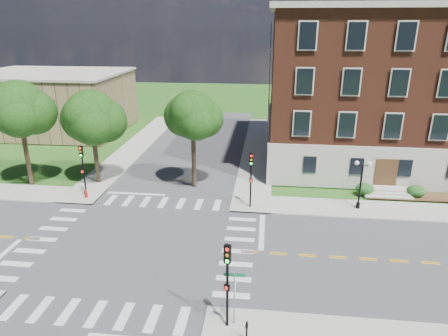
# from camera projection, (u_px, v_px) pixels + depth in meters

# --- Properties ---
(ground) EXTENTS (160.00, 160.00, 0.00)m
(ground) POSITION_uv_depth(u_px,v_px,m) (137.00, 245.00, 28.51)
(ground) COLOR #2C5718
(ground) RESTS_ON ground
(road_ew) EXTENTS (90.00, 12.00, 0.01)m
(road_ew) POSITION_uv_depth(u_px,v_px,m) (137.00, 245.00, 28.51)
(road_ew) COLOR #3D3D3F
(road_ew) RESTS_ON ground
(road_ns) EXTENTS (12.00, 90.00, 0.01)m
(road_ns) POSITION_uv_depth(u_px,v_px,m) (137.00, 245.00, 28.51)
(road_ns) COLOR #3D3D3F
(road_ns) RESTS_ON ground
(sidewalk_ne) EXTENTS (34.00, 34.00, 0.12)m
(sidewalk_ne) POSITION_uv_depth(u_px,v_px,m) (328.00, 176.00, 41.21)
(sidewalk_ne) COLOR #9E9B93
(sidewalk_ne) RESTS_ON ground
(sidewalk_nw) EXTENTS (34.00, 34.00, 0.12)m
(sidewalk_nw) POSITION_uv_depth(u_px,v_px,m) (47.00, 165.00, 44.46)
(sidewalk_nw) COLOR #9E9B93
(sidewalk_nw) RESTS_ON ground
(crosswalk_east) EXTENTS (2.20, 10.20, 0.02)m
(crosswalk_east) POSITION_uv_depth(u_px,v_px,m) (238.00, 251.00, 27.75)
(crosswalk_east) COLOR silver
(crosswalk_east) RESTS_ON ground
(stop_bar_east) EXTENTS (0.40, 5.50, 0.00)m
(stop_bar_east) POSITION_uv_depth(u_px,v_px,m) (262.00, 231.00, 30.38)
(stop_bar_east) COLOR silver
(stop_bar_east) RESTS_ON ground
(main_building) EXTENTS (30.60, 22.40, 16.50)m
(main_building) POSITION_uv_depth(u_px,v_px,m) (408.00, 87.00, 43.63)
(main_building) COLOR #B0AB9B
(main_building) RESTS_ON ground
(secondary_building) EXTENTS (20.40, 15.40, 8.30)m
(secondary_building) POSITION_uv_depth(u_px,v_px,m) (53.00, 101.00, 57.36)
(secondary_building) COLOR olive
(secondary_building) RESTS_ON ground
(tree_b) EXTENTS (5.22, 5.22, 10.04)m
(tree_b) POSITION_uv_depth(u_px,v_px,m) (19.00, 109.00, 36.52)
(tree_b) COLOR black
(tree_b) RESTS_ON ground
(tree_c) EXTENTS (5.15, 5.15, 9.07)m
(tree_c) POSITION_uv_depth(u_px,v_px,m) (91.00, 118.00, 37.33)
(tree_c) COLOR black
(tree_c) RESTS_ON ground
(tree_d) EXTENTS (4.48, 4.48, 9.22)m
(tree_d) POSITION_uv_depth(u_px,v_px,m) (193.00, 115.00, 36.22)
(tree_d) COLOR black
(tree_d) RESTS_ON ground
(traffic_signal_se) EXTENTS (0.38, 0.46, 4.80)m
(traffic_signal_se) POSITION_uv_depth(u_px,v_px,m) (227.00, 276.00, 19.75)
(traffic_signal_se) COLOR black
(traffic_signal_se) RESTS_ON ground
(traffic_signal_ne) EXTENTS (0.34, 0.38, 4.80)m
(traffic_signal_ne) POSITION_uv_depth(u_px,v_px,m) (251.00, 173.00, 33.12)
(traffic_signal_ne) COLOR black
(traffic_signal_ne) RESTS_ON ground
(traffic_signal_nw) EXTENTS (0.33, 0.37, 4.80)m
(traffic_signal_nw) POSITION_uv_depth(u_px,v_px,m) (83.00, 165.00, 35.13)
(traffic_signal_nw) COLOR black
(traffic_signal_nw) RESTS_ON ground
(twin_lamp_west) EXTENTS (1.36, 0.36, 4.23)m
(twin_lamp_west) POSITION_uv_depth(u_px,v_px,m) (361.00, 182.00, 33.13)
(twin_lamp_west) COLOR black
(twin_lamp_west) RESTS_ON ground
(street_sign_pole) EXTENTS (1.10, 1.10, 3.10)m
(street_sign_pole) POSITION_uv_depth(u_px,v_px,m) (235.00, 288.00, 20.20)
(street_sign_pole) COLOR gray
(street_sign_pole) RESTS_ON ground
(push_button_post) EXTENTS (0.14, 0.21, 1.20)m
(push_button_post) POSITION_uv_depth(u_px,v_px,m) (247.00, 331.00, 19.52)
(push_button_post) COLOR black
(push_button_post) RESTS_ON ground
(fire_hydrant) EXTENTS (0.35, 0.35, 0.75)m
(fire_hydrant) POSITION_uv_depth(u_px,v_px,m) (86.00, 194.00, 35.92)
(fire_hydrant) COLOR #AA0D14
(fire_hydrant) RESTS_ON ground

